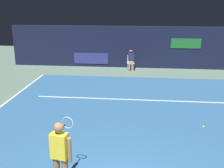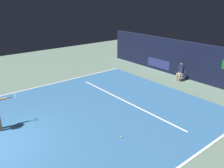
{
  "view_description": "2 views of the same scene",
  "coord_description": "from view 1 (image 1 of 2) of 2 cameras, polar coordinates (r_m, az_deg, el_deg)",
  "views": [
    {
      "loc": [
        0.4,
        -4.69,
        4.12
      ],
      "look_at": [
        -0.66,
        5.56,
        1.02
      ],
      "focal_mm": 44.56,
      "sensor_mm": 36.0,
      "label": 1
    },
    {
      "loc": [
        8.65,
        -1.27,
        5.46
      ],
      "look_at": [
        -0.65,
        6.2,
        0.95
      ],
      "focal_mm": 36.72,
      "sensor_mm": 36.0,
      "label": 2
    }
  ],
  "objects": [
    {
      "name": "tennis_player",
      "position": [
        6.2,
        -10.52,
        -13.92
      ],
      "size": [
        0.51,
        1.01,
        1.73
      ],
      "color": "#8C6647",
      "rests_on": "ground"
    },
    {
      "name": "line_judge_on_chair",
      "position": [
        16.97,
        3.89,
        5.07
      ],
      "size": [
        0.46,
        0.55,
        1.32
      ],
      "color": "white",
      "rests_on": "ground"
    },
    {
      "name": "tennis_ball",
      "position": [
        9.93,
        18.21,
        -8.35
      ],
      "size": [
        0.07,
        0.07,
        0.07
      ],
      "primitive_type": "sphere",
      "color": "#CCE033",
      "rests_on": "court_surface"
    },
    {
      "name": "ground_plane",
      "position": [
        10.21,
        3.18,
        -7.05
      ],
      "size": [
        31.37,
        31.37,
        0.0
      ],
      "primitive_type": "plane",
      "color": "slate"
    },
    {
      "name": "back_wall",
      "position": [
        17.71,
        4.58,
        7.56
      ],
      "size": [
        15.73,
        0.33,
        2.6
      ],
      "color": "#141933",
      "rests_on": "ground"
    },
    {
      "name": "court_surface",
      "position": [
        10.21,
        3.18,
        -7.02
      ],
      "size": [
        10.41,
        11.3,
        0.01
      ],
      "primitive_type": "cube",
      "color": "#336699",
      "rests_on": "ground"
    },
    {
      "name": "line_service",
      "position": [
        12.04,
        3.66,
        -3.2
      ],
      "size": [
        8.12,
        0.1,
        0.01
      ],
      "primitive_type": "cube",
      "color": "white",
      "rests_on": "court_surface"
    }
  ]
}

